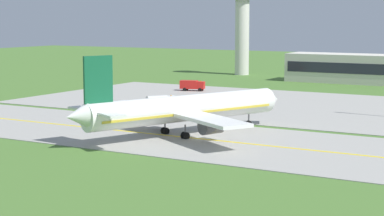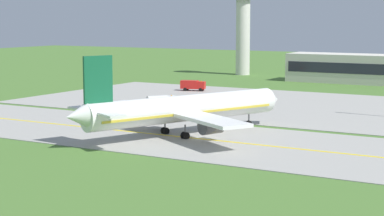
% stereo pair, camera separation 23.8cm
% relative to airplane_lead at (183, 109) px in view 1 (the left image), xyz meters
% --- Properties ---
extents(ground_plane, '(500.00, 500.00, 0.00)m').
position_rel_airplane_lead_xyz_m(ground_plane, '(4.69, -1.40, -4.13)').
color(ground_plane, '#47702D').
extents(taxiway_strip, '(240.00, 28.00, 0.10)m').
position_rel_airplane_lead_xyz_m(taxiway_strip, '(4.69, -1.40, -4.08)').
color(taxiway_strip, '#9E9B93').
rests_on(taxiway_strip, ground).
extents(apron_pad, '(140.00, 52.00, 0.10)m').
position_rel_airplane_lead_xyz_m(apron_pad, '(14.69, 40.60, -4.08)').
color(apron_pad, '#9E9B93').
rests_on(apron_pad, ground).
extents(taxiway_centreline, '(220.00, 0.60, 0.01)m').
position_rel_airplane_lead_xyz_m(taxiway_centreline, '(4.69, -1.40, -4.03)').
color(taxiway_centreline, yellow).
rests_on(taxiway_centreline, taxiway_strip).
extents(airplane_lead, '(31.20, 37.80, 12.70)m').
position_rel_airplane_lead_xyz_m(airplane_lead, '(0.00, 0.00, 0.00)').
color(airplane_lead, white).
rests_on(airplane_lead, ground).
extents(service_truck_baggage, '(6.33, 3.66, 2.60)m').
position_rel_airplane_lead_xyz_m(service_truck_baggage, '(-29.81, 54.95, -2.60)').
color(service_truck_baggage, red).
rests_on(service_truck_baggage, ground).
extents(service_truck_fuel, '(5.16, 6.07, 2.65)m').
position_rel_airplane_lead_xyz_m(service_truck_fuel, '(-19.38, 24.40, -2.60)').
color(service_truck_fuel, silver).
rests_on(service_truck_fuel, ground).
extents(terminal_building, '(47.42, 11.20, 9.12)m').
position_rel_airplane_lead_xyz_m(terminal_building, '(4.01, 95.37, -0.15)').
color(terminal_building, beige).
rests_on(terminal_building, ground).
extents(control_tower, '(7.60, 7.60, 28.83)m').
position_rel_airplane_lead_xyz_m(control_tower, '(-39.88, 104.15, 13.13)').
color(control_tower, silver).
rests_on(control_tower, ground).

